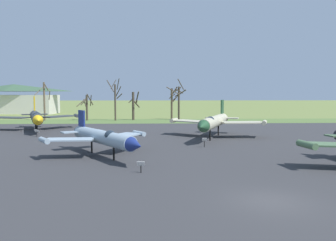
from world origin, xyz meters
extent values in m
plane|color=olive|center=(0.00, 0.00, 0.00)|extent=(600.00, 600.00, 0.00)
cube|color=#333335|center=(0.00, 18.14, 0.03)|extent=(88.31, 60.47, 0.05)
cube|color=#536E36|center=(0.00, 54.38, 0.03)|extent=(148.31, 12.00, 0.06)
cylinder|color=#4C6B47|center=(5.34, 7.65, 1.88)|extent=(0.80, 2.26, 0.52)
cylinder|color=#33383D|center=(-24.19, 36.14, 2.15)|extent=(5.97, 12.67, 1.50)
cone|color=yellow|center=(-21.62, 29.32, 2.15)|extent=(1.86, 1.99, 1.38)
cylinder|color=black|center=(-26.58, 42.50, 2.15)|extent=(1.27, 1.14, 1.05)
ellipsoid|color=#19232D|center=(-23.08, 33.20, 2.56)|extent=(1.08, 2.03, 1.02)
cube|color=#33383D|center=(-28.39, 37.01, 2.03)|extent=(6.23, 3.98, 0.14)
cube|color=#33383D|center=(-21.60, 39.57, 2.03)|extent=(5.42, 6.24, 0.14)
cylinder|color=#33383D|center=(-19.26, 41.52, 2.03)|extent=(1.37, 2.44, 0.56)
cube|color=yellow|center=(-26.27, 41.68, 4.12)|extent=(0.75, 1.60, 2.44)
cube|color=#33383D|center=(-27.32, 41.15, 2.26)|extent=(2.13, 1.92, 0.14)
cube|color=#33383D|center=(-25.13, 41.98, 2.26)|extent=(2.13, 1.92, 0.14)
cylinder|color=black|center=(-23.18, 33.47, 0.70)|extent=(0.20, 0.20, 1.40)
cylinder|color=black|center=(-25.19, 38.82, 0.70)|extent=(0.20, 0.20, 1.40)
cylinder|color=black|center=(-21.48, 28.23, 0.34)|extent=(0.08, 0.08, 0.68)
cube|color=white|center=(-21.48, 28.23, 0.85)|extent=(0.66, 0.43, 0.34)
cylinder|color=#8EA3B2|center=(-10.79, 13.65, 1.79)|extent=(6.89, 9.75, 1.25)
cone|color=navy|center=(-7.45, 8.47, 1.79)|extent=(1.80, 1.92, 1.15)
cylinder|color=black|center=(-13.85, 18.40, 1.79)|extent=(1.10, 1.05, 0.87)
ellipsoid|color=#19232D|center=(-9.90, 12.26, 2.13)|extent=(0.92, 1.73, 0.86)
cube|color=#8EA3B2|center=(-13.49, 12.92, 1.69)|extent=(4.18, 2.23, 0.12)
cube|color=#8EA3B2|center=(-9.00, 15.80, 1.69)|extent=(3.68, 4.57, 0.12)
cylinder|color=#8EA3B2|center=(-15.53, 12.31, 1.69)|extent=(1.47, 1.93, 0.47)
cylinder|color=#8EA3B2|center=(-7.60, 17.41, 1.69)|extent=(1.47, 1.93, 0.47)
cube|color=navy|center=(-13.43, 17.76, 3.22)|extent=(0.93, 1.33, 1.62)
cube|color=#8EA3B2|center=(-14.36, 17.08, 1.88)|extent=(2.14, 1.95, 0.12)
cube|color=#8EA3B2|center=(-12.43, 18.33, 1.88)|extent=(2.14, 1.95, 0.12)
cylinder|color=black|center=(-9.51, 11.66, 0.58)|extent=(0.17, 0.17, 1.16)
cylinder|color=black|center=(-12.08, 15.65, 0.58)|extent=(0.17, 0.17, 1.16)
cylinder|color=black|center=(-7.03, 6.87, 0.28)|extent=(0.08, 0.08, 0.56)
cube|color=white|center=(-7.03, 6.87, 0.71)|extent=(0.58, 0.27, 0.33)
cylinder|color=#B7B293|center=(1.70, 26.36, 2.13)|extent=(5.95, 12.57, 1.49)
cone|color=#234C2D|center=(-0.86, 19.59, 2.13)|extent=(1.85, 1.98, 1.37)
cylinder|color=black|center=(4.09, 32.66, 2.13)|extent=(1.26, 1.13, 1.04)
ellipsoid|color=#19232D|center=(0.71, 23.74, 2.54)|extent=(0.96, 1.81, 0.90)
cube|color=#B7B293|center=(-0.98, 28.94, 2.02)|extent=(5.77, 5.66, 0.14)
cube|color=#B7B293|center=(5.41, 26.52, 2.02)|extent=(5.43, 2.91, 0.14)
cylinder|color=#B7B293|center=(-3.28, 30.40, 2.02)|extent=(1.36, 2.42, 0.55)
cylinder|color=#B7B293|center=(8.11, 26.09, 2.02)|extent=(1.36, 2.42, 0.55)
cube|color=#234C2D|center=(3.77, 31.83, 3.86)|extent=(0.76, 1.62, 1.97)
cube|color=#B7B293|center=(2.51, 32.19, 2.24)|extent=(2.39, 2.01, 0.14)
cube|color=#B7B293|center=(4.96, 31.27, 2.24)|extent=(2.39, 2.01, 0.14)
cylinder|color=black|center=(0.70, 23.71, 0.69)|extent=(0.20, 0.20, 1.39)
cylinder|color=black|center=(2.70, 29.01, 0.69)|extent=(0.20, 0.20, 1.39)
cylinder|color=black|center=(-0.76, 18.49, 0.36)|extent=(0.08, 0.08, 0.72)
cube|color=white|center=(-0.76, 18.49, 0.88)|extent=(0.49, 0.25, 0.34)
cylinder|color=brown|center=(-29.41, 57.08, 4.10)|extent=(0.38, 0.38, 8.21)
cylinder|color=brown|center=(-28.41, 57.49, 5.43)|extent=(1.01, 2.15, 2.04)
cylinder|color=brown|center=(-30.66, 57.60, 6.35)|extent=(1.21, 2.65, 1.90)
cylinder|color=brown|center=(-28.83, 56.87, 7.12)|extent=(0.66, 1.36, 1.48)
cylinder|color=#42382D|center=(-20.40, 56.90, 2.75)|extent=(0.42, 0.42, 5.51)
cylinder|color=#42382D|center=(-21.70, 57.60, 3.89)|extent=(1.61, 2.75, 1.79)
cylinder|color=#42382D|center=(-19.63, 56.43, 4.55)|extent=(1.20, 1.81, 2.46)
cylinder|color=#42382D|center=(-21.13, 57.36, 4.00)|extent=(1.12, 1.64, 1.34)
cylinder|color=#42382D|center=(-19.58, 57.14, 4.31)|extent=(0.69, 1.84, 2.43)
cylinder|color=#42382D|center=(-20.76, 56.64, 3.82)|extent=(0.79, 0.96, 1.58)
cylinder|color=#42382D|center=(-14.30, 56.40, 3.88)|extent=(0.37, 0.37, 7.76)
cylinder|color=#42382D|center=(-13.43, 57.02, 5.27)|extent=(1.45, 1.91, 1.17)
cylinder|color=#42382D|center=(-14.67, 56.90, 7.78)|extent=(1.17, 0.94, 2.01)
cylinder|color=#42382D|center=(-15.19, 55.61, 7.41)|extent=(1.81, 2.02, 2.52)
cylinder|color=#42382D|center=(-13.82, 57.14, 5.98)|extent=(1.72, 1.20, 2.78)
cylinder|color=#42382D|center=(-13.69, 56.70, 7.82)|extent=(0.81, 1.42, 2.38)
cylinder|color=#42382D|center=(-10.57, 57.89, 3.08)|extent=(0.53, 0.53, 6.15)
cylinder|color=#42382D|center=(-9.77, 57.39, 3.48)|extent=(1.30, 1.87, 1.54)
cylinder|color=#42382D|center=(-11.04, 58.36, 4.30)|extent=(1.17, 1.16, 1.12)
cylinder|color=#42382D|center=(-9.65, 58.19, 5.12)|extent=(0.91, 2.10, 2.34)
cylinder|color=#42382D|center=(-9.86, 58.07, 3.90)|extent=(0.64, 1.59, 0.97)
cylinder|color=brown|center=(-2.11, 58.72, 3.46)|extent=(0.45, 0.45, 6.93)
cylinder|color=brown|center=(-1.31, 59.55, 4.73)|extent=(1.85, 1.80, 1.90)
cylinder|color=brown|center=(-1.99, 59.40, 5.23)|extent=(1.48, 0.44, 1.21)
cylinder|color=brown|center=(-1.93, 57.33, 6.42)|extent=(2.91, 0.58, 1.76)
cylinder|color=brown|center=(-1.16, 59.84, 6.40)|extent=(2.43, 2.11, 1.77)
cylinder|color=brown|center=(-1.58, 59.41, 6.21)|extent=(1.68, 1.37, 2.35)
cylinder|color=#42382D|center=(-0.53, 58.76, 3.67)|extent=(0.44, 0.44, 7.35)
cylinder|color=#42382D|center=(-0.08, 59.96, 5.89)|extent=(2.57, 1.13, 1.62)
cylinder|color=#42382D|center=(-0.54, 57.87, 6.37)|extent=(1.88, 0.23, 1.18)
cylinder|color=#42382D|center=(0.18, 59.52, 6.01)|extent=(1.74, 1.64, 1.50)
cylinder|color=#42382D|center=(-0.18, 58.10, 7.84)|extent=(1.56, 0.96, 2.37)
cylinder|color=#42382D|center=(-1.52, 59.34, 4.34)|extent=(1.33, 2.11, 1.26)
cube|color=beige|center=(-46.92, 85.37, 2.73)|extent=(24.78, 10.72, 5.45)
pyramid|color=#38563D|center=(-46.92, 85.37, 7.53)|extent=(26.02, 11.26, 2.08)
camera|label=1|loc=(-6.11, -17.46, 5.65)|focal=36.88mm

